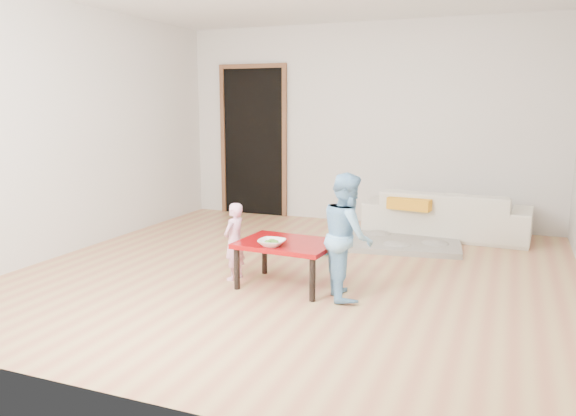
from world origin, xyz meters
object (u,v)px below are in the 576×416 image
Objects in this scene: child_pink at (234,241)px; sofa at (446,213)px; bowl at (272,243)px; child_blue at (347,236)px; red_table at (287,264)px; basin at (322,247)px.

sofa is at bearing 155.00° from child_pink.
bowl is at bearing 70.18° from sofa.
bowl is at bearing 74.86° from child_blue.
child_pink reaches higher than red_table.
child_pink is 1.28m from basin.
sofa is 2.59m from child_blue.
bowl is 0.60× the size of basin.
basin is at bearing 51.92° from sofa.
red_table is 1.15× the size of child_pink.
sofa is 2.71× the size of child_pink.
sofa is 2.37× the size of red_table.
red_table is 0.64m from child_blue.
child_pink is at bearing 59.08° from child_blue.
sofa is 2.92m from child_pink.
basin is (-0.01, 1.36, -0.37)m from bowl.
red_table is at bearing 57.13° from child_blue.
bowl is (-0.06, -0.19, 0.23)m from red_table.
child_pink reaches higher than bowl.
red_table is at bearing 95.56° from child_pink.
bowl reaches higher than red_table.
sofa is 1.85× the size of child_blue.
red_table is 0.54m from child_pink.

